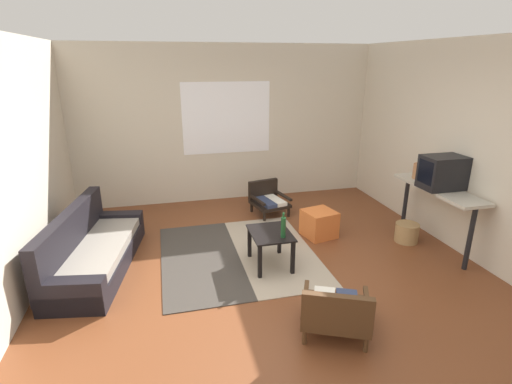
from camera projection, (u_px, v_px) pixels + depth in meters
ground_plane at (274, 284)px, 4.42m from camera, size 7.80×7.80×0.00m
far_wall_with_window at (226, 125)px, 6.79m from camera, size 5.60×0.13×2.70m
side_wall_right at (472, 150)px, 4.86m from camera, size 0.12×6.60×2.70m
area_rug at (238, 255)px, 5.07m from camera, size 1.97×2.13×0.01m
couch at (92, 251)px, 4.68m from camera, size 1.02×2.05×0.75m
coffee_table at (270, 239)px, 4.71m from camera, size 0.48×0.61×0.45m
armchair_by_window at (268, 199)px, 6.40m from camera, size 0.64×0.65×0.52m
armchair_striped_foreground at (336, 311)px, 3.54m from camera, size 0.81×0.81×0.54m
ottoman_orange at (319, 224)px, 5.57m from camera, size 0.50×0.50×0.38m
console_shelf at (438, 195)px, 5.09m from camera, size 0.42×1.41×0.85m
crt_television at (443, 172)px, 4.95m from camera, size 0.54×0.36×0.43m
clay_vase at (421, 170)px, 5.39m from camera, size 0.20×0.20×0.32m
glass_bottle at (283, 227)px, 4.52m from camera, size 0.06×0.06×0.31m
wicker_basket at (407, 233)px, 5.42m from camera, size 0.32×0.32×0.27m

